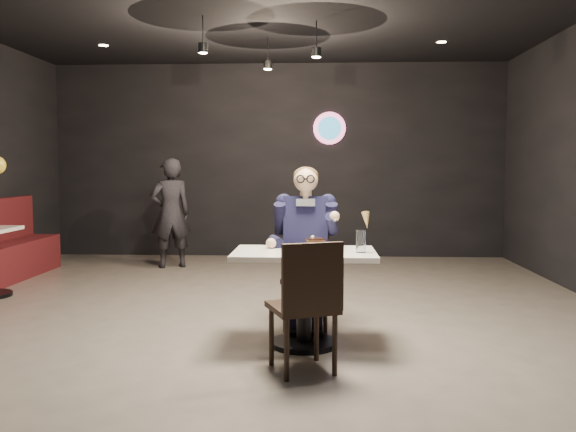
# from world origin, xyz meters

# --- Properties ---
(floor) EXTENTS (9.00, 9.00, 0.00)m
(floor) POSITION_xyz_m (0.00, 0.00, 0.00)
(floor) COLOR slate
(floor) RESTS_ON ground
(wall_sign) EXTENTS (0.50, 0.06, 0.50)m
(wall_sign) POSITION_xyz_m (0.80, 4.47, 2.00)
(wall_sign) COLOR pink
(wall_sign) RESTS_ON floor
(pendant_lights) EXTENTS (1.40, 1.20, 0.36)m
(pendant_lights) POSITION_xyz_m (0.00, 2.00, 2.88)
(pendant_lights) COLOR black
(pendant_lights) RESTS_ON floor
(main_table) EXTENTS (1.10, 0.70, 0.75)m
(main_table) POSITION_xyz_m (0.52, -0.34, 0.38)
(main_table) COLOR white
(main_table) RESTS_ON floor
(chair_far) EXTENTS (0.42, 0.46, 0.92)m
(chair_far) POSITION_xyz_m (0.52, 0.21, 0.46)
(chair_far) COLOR black
(chair_far) RESTS_ON floor
(chair_near) EXTENTS (0.56, 0.58, 0.92)m
(chair_near) POSITION_xyz_m (0.52, -0.93, 0.46)
(chair_near) COLOR black
(chair_near) RESTS_ON floor
(seated_man) EXTENTS (0.60, 0.80, 1.44)m
(seated_man) POSITION_xyz_m (0.52, 0.21, 0.72)
(seated_man) COLOR black
(seated_man) RESTS_ON floor
(dessert_plate) EXTENTS (0.19, 0.19, 0.01)m
(dessert_plate) POSITION_xyz_m (0.58, -0.43, 0.76)
(dessert_plate) COLOR white
(dessert_plate) RESTS_ON main_table
(cake_slice) EXTENTS (0.15, 0.14, 0.09)m
(cake_slice) POSITION_xyz_m (0.60, -0.40, 0.81)
(cake_slice) COLOR black
(cake_slice) RESTS_ON dessert_plate
(mint_leaf) EXTENTS (0.07, 0.04, 0.01)m
(mint_leaf) POSITION_xyz_m (0.58, -0.43, 0.84)
(mint_leaf) COLOR green
(mint_leaf) RESTS_ON cake_slice
(sundae_glass) EXTENTS (0.08, 0.08, 0.17)m
(sundae_glass) POSITION_xyz_m (0.95, -0.40, 0.83)
(sundae_glass) COLOR silver
(sundae_glass) RESTS_ON main_table
(wafer_cone) EXTENTS (0.08, 0.08, 0.13)m
(wafer_cone) POSITION_xyz_m (0.99, -0.41, 1.00)
(wafer_cone) COLOR #DCB35A
(wafer_cone) RESTS_ON sundae_glass
(booth_bench) EXTENTS (0.50, 2.00, 1.00)m
(booth_bench) POSITION_xyz_m (-3.25, 2.31, 0.50)
(booth_bench) COLOR #430E15
(booth_bench) RESTS_ON floor
(passerby) EXTENTS (0.66, 0.56, 1.52)m
(passerby) POSITION_xyz_m (-1.42, 3.33, 0.76)
(passerby) COLOR black
(passerby) RESTS_ON floor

